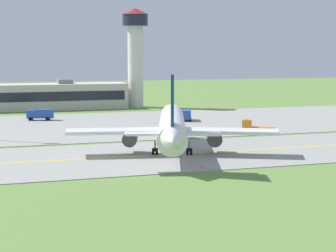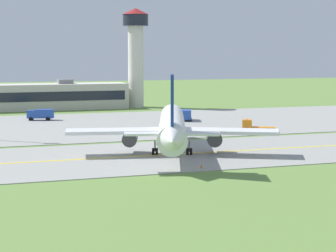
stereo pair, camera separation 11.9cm
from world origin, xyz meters
The scene contains 11 objects.
ground_plane centered at (0.00, 0.00, 0.00)m, with size 500.00×500.00×0.00m, color olive.
taxiway_strip centered at (0.00, 0.00, 0.05)m, with size 240.00×28.00×0.10m, color gray.
apron_pad centered at (10.00, 42.00, 0.05)m, with size 140.00×52.00×0.10m, color gray.
taxiway_centreline centered at (0.00, 0.00, 0.11)m, with size 220.00×0.60×0.01m, color yellow.
airplane_lead centered at (-0.31, 1.30, 4.13)m, with size 31.68×38.54×12.70m.
service_truck_baggage centered at (17.73, 43.96, 1.53)m, with size 3.97×6.34×2.60m.
service_truck_fuel centered at (-13.67, 55.32, 1.53)m, with size 6.32×3.47×2.60m.
service_truck_catering centered at (23.43, 21.27, 1.18)m, with size 6.62×4.78×2.59m.
terminal_building centered at (-14.55, 83.60, 3.53)m, with size 56.01×10.29×8.21m.
control_tower centered at (16.80, 83.26, 16.82)m, with size 7.60×7.60×28.02m.
traffic_cone_near_edge centered at (-0.63, -11.81, 0.30)m, with size 0.44×0.44×0.60m, color orange.
Camera 2 is at (-30.97, -88.20, 15.43)m, focal length 66.43 mm.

